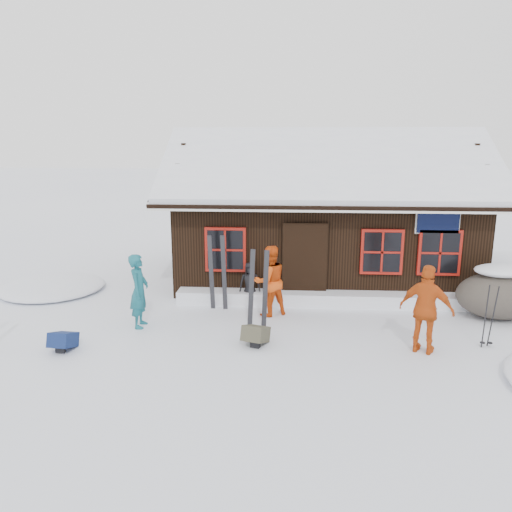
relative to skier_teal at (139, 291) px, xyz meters
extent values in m
plane|color=white|center=(2.77, -0.49, -0.83)|extent=(120.00, 120.00, 0.00)
cube|color=black|center=(4.27, 4.51, 0.42)|extent=(8.00, 5.00, 2.50)
cube|color=black|center=(4.27, 3.03, 2.52)|extent=(8.90, 3.14, 1.88)
cube|color=black|center=(4.27, 5.98, 2.52)|extent=(8.90, 3.14, 1.88)
cube|color=white|center=(4.27, 3.03, 2.66)|extent=(8.72, 3.07, 1.86)
cube|color=white|center=(4.27, 5.98, 2.66)|extent=(8.72, 3.07, 1.86)
cube|color=white|center=(4.27, 4.51, 3.39)|extent=(8.81, 0.22, 0.14)
cube|color=silver|center=(4.27, 1.56, 1.65)|extent=(8.90, 0.10, 0.20)
cube|color=black|center=(3.67, 1.96, 0.17)|extent=(1.00, 0.10, 2.00)
cube|color=black|center=(6.87, 1.93, 1.32)|extent=(1.00, 0.06, 0.60)
cube|color=maroon|center=(1.67, 1.95, 0.52)|extent=(1.04, 0.10, 1.14)
cube|color=black|center=(1.67, 1.91, 0.52)|extent=(0.90, 0.04, 1.00)
cube|color=maroon|center=(5.57, 1.95, 0.52)|extent=(1.04, 0.10, 1.14)
cube|color=black|center=(5.57, 1.91, 0.52)|extent=(0.90, 0.04, 1.00)
cube|color=maroon|center=(6.97, 1.95, 0.52)|extent=(1.04, 0.10, 1.14)
cube|color=black|center=(6.97, 1.91, 0.52)|extent=(0.90, 0.04, 1.00)
cube|color=white|center=(4.27, 1.76, -0.65)|extent=(7.60, 0.60, 0.35)
ellipsoid|color=white|center=(-3.23, 2.51, -0.83)|extent=(2.80, 2.80, 0.34)
imported|color=#165D69|center=(0.00, 0.00, 0.00)|extent=(0.41, 0.61, 1.65)
imported|color=#DB490F|center=(2.83, 0.94, 0.01)|extent=(1.03, 0.96, 1.68)
imported|color=#C94E14|center=(5.93, -0.99, 0.05)|extent=(1.11, 0.85, 1.76)
imported|color=black|center=(2.31, 1.71, -0.28)|extent=(0.56, 0.40, 1.08)
ellipsoid|color=#514A41|center=(8.16, 1.12, -0.30)|extent=(1.93, 1.45, 1.06)
ellipsoid|color=white|center=(8.16, 1.12, 0.17)|extent=(1.21, 0.88, 0.27)
cube|color=black|center=(1.40, 1.29, 0.07)|extent=(0.16, 0.06, 1.89)
cube|color=black|center=(1.71, 1.29, 0.07)|extent=(0.16, 0.06, 1.89)
cube|color=black|center=(2.48, 0.00, 0.05)|extent=(0.18, 0.07, 1.85)
cube|color=black|center=(2.78, -0.03, 0.05)|extent=(0.18, 0.08, 1.85)
cylinder|color=black|center=(7.20, -0.63, -0.20)|extent=(0.09, 0.12, 1.33)
cylinder|color=black|center=(7.34, -0.63, -0.20)|extent=(0.09, 0.12, 1.33)
cube|color=navy|center=(-1.15, -1.37, -0.68)|extent=(0.44, 0.56, 0.29)
cube|color=#434030|center=(2.63, -0.84, -0.67)|extent=(0.59, 0.68, 0.31)
camera|label=1|loc=(3.28, -10.28, 3.27)|focal=35.00mm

